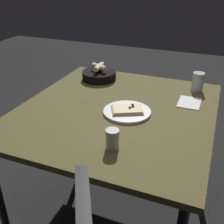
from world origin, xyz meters
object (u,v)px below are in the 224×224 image
pepper_shaker (112,140)px  bread_basket (99,75)px  pizza_plate (127,111)px  beer_glass (198,83)px  dining_table (116,118)px

pepper_shaker → bread_basket: bearing=28.1°
pepper_shaker → pizza_plate: bearing=8.1°
pizza_plate → bread_basket: bread_basket is taller
beer_glass → pepper_shaker: (-0.76, 0.26, -0.01)m
pepper_shaker → beer_glass: bearing=-18.7°
bread_basket → pepper_shaker: bearing=-151.9°
beer_glass → pepper_shaker: bearing=161.3°
beer_glass → pepper_shaker: 0.80m
dining_table → pizza_plate: (-0.03, -0.07, 0.07)m
bread_basket → pepper_shaker: size_ratio=2.56×
beer_glass → bread_basket: bearing=93.6°
bread_basket → pepper_shaker: bread_basket is taller
bread_basket → pepper_shaker: 0.81m
dining_table → pizza_plate: 0.10m
pizza_plate → pepper_shaker: 0.33m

